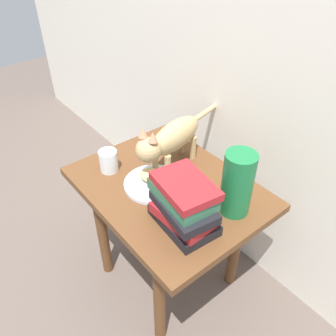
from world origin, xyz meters
TOP-DOWN VIEW (x-y plane):
  - ground_plane at (0.00, 0.00)m, footprint 6.00×6.00m
  - back_panel at (0.00, 0.38)m, footprint 4.00×0.04m
  - side_table at (0.00, 0.00)m, footprint 0.68×0.52m
  - plate at (-0.03, -0.04)m, footprint 0.21×0.21m
  - bread_roll at (-0.05, -0.04)m, footprint 0.10×0.09m
  - cat at (-0.08, 0.07)m, footprint 0.15×0.47m
  - book_stack at (0.18, -0.08)m, footprint 0.24×0.17m
  - green_vase at (0.23, 0.09)m, footprint 0.10×0.10m
  - candle_jar at (-0.21, -0.12)m, footprint 0.07×0.07m

SIDE VIEW (x-z plane):
  - ground_plane at x=0.00m, z-range 0.00..0.00m
  - side_table at x=0.00m, z-range 0.18..0.72m
  - plate at x=-0.03m, z-range 0.53..0.55m
  - candle_jar at x=-0.21m, z-range 0.53..0.61m
  - bread_roll at x=-0.05m, z-range 0.55..0.60m
  - book_stack at x=0.18m, z-range 0.53..0.71m
  - green_vase at x=0.23m, z-range 0.53..0.76m
  - cat at x=-0.08m, z-range 0.55..0.78m
  - back_panel at x=0.00m, z-range 0.00..2.20m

